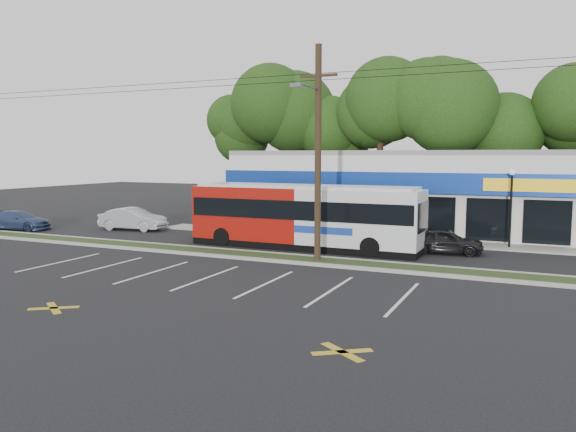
% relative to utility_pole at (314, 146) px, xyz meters
% --- Properties ---
extents(ground, '(120.00, 120.00, 0.00)m').
position_rel_utility_pole_xyz_m(ground, '(-2.83, -0.93, -5.41)').
color(ground, black).
rests_on(ground, ground).
extents(grass_strip, '(40.00, 1.60, 0.12)m').
position_rel_utility_pole_xyz_m(grass_strip, '(-2.83, 0.07, -5.35)').
color(grass_strip, '#273C18').
rests_on(grass_strip, ground).
extents(curb_south, '(40.00, 0.25, 0.14)m').
position_rel_utility_pole_xyz_m(curb_south, '(-2.83, -0.78, -5.34)').
color(curb_south, '#9E9E93').
rests_on(curb_south, ground).
extents(curb_north, '(40.00, 0.25, 0.14)m').
position_rel_utility_pole_xyz_m(curb_north, '(-2.83, 0.92, -5.34)').
color(curb_north, '#9E9E93').
rests_on(curb_north, ground).
extents(sidewalk, '(32.00, 2.20, 0.10)m').
position_rel_utility_pole_xyz_m(sidewalk, '(2.17, 8.07, -5.36)').
color(sidewalk, '#9E9E93').
rests_on(sidewalk, ground).
extents(strip_mall, '(25.00, 12.55, 5.30)m').
position_rel_utility_pole_xyz_m(strip_mall, '(2.67, 14.99, -2.76)').
color(strip_mall, silver).
rests_on(strip_mall, ground).
extents(utility_pole, '(50.00, 2.77, 10.00)m').
position_rel_utility_pole_xyz_m(utility_pole, '(0.00, 0.00, 0.00)').
color(utility_pole, black).
rests_on(utility_pole, ground).
extents(lamp_post, '(0.30, 0.30, 4.25)m').
position_rel_utility_pole_xyz_m(lamp_post, '(8.17, 7.87, -2.74)').
color(lamp_post, black).
rests_on(lamp_post, ground).
extents(tree_line, '(46.76, 6.76, 11.83)m').
position_rel_utility_pole_xyz_m(tree_line, '(1.17, 25.07, 3.00)').
color(tree_line, black).
rests_on(tree_line, ground).
extents(metrobus, '(12.73, 2.78, 3.41)m').
position_rel_utility_pole_xyz_m(metrobus, '(-1.97, 3.57, -3.60)').
color(metrobus, maroon).
rests_on(metrobus, ground).
extents(car_dark, '(4.07, 2.11, 1.32)m').
position_rel_utility_pole_xyz_m(car_dark, '(5.20, 4.96, -4.75)').
color(car_dark, black).
rests_on(car_dark, ground).
extents(car_silver, '(4.66, 2.10, 1.49)m').
position_rel_utility_pole_xyz_m(car_silver, '(-15.28, 5.57, -4.67)').
color(car_silver, '#ACAEB4').
rests_on(car_silver, ground).
extents(car_blue, '(4.62, 2.47, 1.28)m').
position_rel_utility_pole_xyz_m(car_blue, '(-22.44, 2.57, -4.78)').
color(car_blue, navy).
rests_on(car_blue, ground).
extents(pedestrian_a, '(0.82, 0.67, 1.93)m').
position_rel_utility_pole_xyz_m(pedestrian_a, '(-0.83, 7.57, -4.45)').
color(pedestrian_a, beige).
rests_on(pedestrian_a, ground).
extents(pedestrian_b, '(0.89, 0.76, 1.59)m').
position_rel_utility_pole_xyz_m(pedestrian_b, '(0.27, 5.07, -4.62)').
color(pedestrian_b, beige).
rests_on(pedestrian_b, ground).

